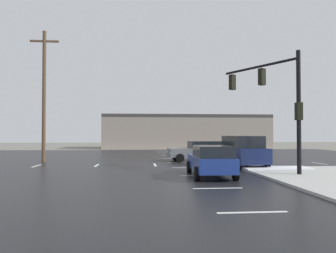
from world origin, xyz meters
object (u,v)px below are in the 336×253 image
at_px(sedan_blue, 211,160).
at_px(utility_pole_far, 44,93).
at_px(suv_navy, 242,150).
at_px(traffic_signal_mast, 276,94).
at_px(sedan_grey, 199,151).

distance_m(sedan_blue, utility_pole_far, 15.43).
relative_size(suv_navy, utility_pole_far, 0.48).
distance_m(traffic_signal_mast, sedan_blue, 5.27).
bearing_deg(utility_pole_far, traffic_signal_mast, -30.98).
relative_size(traffic_signal_mast, sedan_blue, 1.38).
distance_m(traffic_signal_mast, suv_navy, 5.04).
relative_size(sedan_grey, utility_pole_far, 0.45).
xyz_separation_m(traffic_signal_mast, sedan_blue, (-3.82, -0.96, -3.49)).
height_order(traffic_signal_mast, suv_navy, traffic_signal_mast).
xyz_separation_m(sedan_blue, suv_navy, (3.16, 4.76, 0.24)).
bearing_deg(sedan_blue, utility_pole_far, 50.00).
bearing_deg(sedan_grey, sedan_blue, 78.76).
bearing_deg(utility_pole_far, suv_navy, -19.81).
bearing_deg(utility_pole_far, sedan_blue, -41.88).
height_order(traffic_signal_mast, sedan_grey, traffic_signal_mast).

